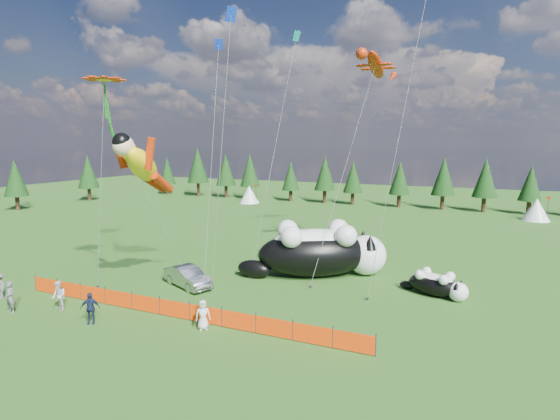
{
  "coord_description": "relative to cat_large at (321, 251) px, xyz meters",
  "views": [
    {
      "loc": [
        14.48,
        -21.51,
        9.47
      ],
      "look_at": [
        3.24,
        4.0,
        5.21
      ],
      "focal_mm": 28.0,
      "sensor_mm": 36.0,
      "label": 1
    }
  ],
  "objects": [
    {
      "name": "safety_fence",
      "position": [
        -4.87,
        -10.6,
        -1.36
      ],
      "size": [
        22.06,
        0.06,
        1.1
      ],
      "color": "#262626",
      "rests_on": "ground"
    },
    {
      "name": "cat_large",
      "position": [
        0.0,
        0.0,
        0.0
      ],
      "size": [
        9.98,
        7.28,
        3.93
      ],
      "rotation": [
        0.0,
        0.0,
        0.51
      ],
      "color": "black",
      "rests_on": "ground"
    },
    {
      "name": "diamond_kite_a",
      "position": [
        -7.51,
        -1.23,
        13.81
      ],
      "size": [
        2.36,
        5.77,
        17.59
      ],
      "color": "#0C2FC2",
      "rests_on": "ground"
    },
    {
      "name": "car",
      "position": [
        -7.35,
        -5.91,
        -1.19
      ],
      "size": [
        4.34,
        2.96,
        1.35
      ],
      "primitive_type": "imported",
      "rotation": [
        0.0,
        0.0,
        1.16
      ],
      "color": "#A4A4A9",
      "rests_on": "ground"
    },
    {
      "name": "spectator_d",
      "position": [
        -16.69,
        -12.4,
        -1.08
      ],
      "size": [
        1.11,
        0.74,
        1.58
      ],
      "primitive_type": "imported",
      "rotation": [
        0.0,
        0.0,
        -0.23
      ],
      "color": "#5E5E63",
      "rests_on": "ground"
    },
    {
      "name": "ground",
      "position": [
        -4.87,
        -7.6,
        -1.87
      ],
      "size": [
        160.0,
        160.0,
        0.0
      ],
      "primitive_type": "plane",
      "color": "#0E3A0A",
      "rests_on": "ground"
    },
    {
      "name": "diamond_kite_d",
      "position": [
        -3.17,
        2.47,
        14.59
      ],
      "size": [
        1.71,
        5.92,
        18.46
      ],
      "color": "#0B897B",
      "rests_on": "ground"
    },
    {
      "name": "flower_kite",
      "position": [
        -12.25,
        -7.34,
        11.49
      ],
      "size": [
        3.5,
        3.5,
        13.72
      ],
      "color": "#B42709",
      "rests_on": "ground"
    },
    {
      "name": "diamond_kite_c",
      "position": [
        -1.66,
        -9.65,
        12.9
      ],
      "size": [
        1.97,
        0.92,
        16.37
      ],
      "color": "#0C2FC2",
      "rests_on": "ground"
    },
    {
      "name": "spectator_e",
      "position": [
        -2.59,
        -11.23,
        -1.08
      ],
      "size": [
        0.9,
        0.88,
        1.56
      ],
      "primitive_type": "imported",
      "rotation": [
        0.0,
        0.0,
        0.73
      ],
      "color": "silver",
      "rests_on": "ground"
    },
    {
      "name": "superhero_kite",
      "position": [
        -9.55,
        -7.27,
        6.23
      ],
      "size": [
        6.18,
        6.4,
        10.56
      ],
      "color": "yellow",
      "rests_on": "ground"
    },
    {
      "name": "tree_line",
      "position": [
        -4.87,
        37.4,
        2.13
      ],
      "size": [
        90.0,
        4.0,
        8.0
      ],
      "primitive_type": null,
      "color": "black",
      "rests_on": "ground"
    },
    {
      "name": "spectator_b",
      "position": [
        -11.55,
        -12.4,
        -1.0
      ],
      "size": [
        0.96,
        0.75,
        1.73
      ],
      "primitive_type": "imported",
      "rotation": [
        0.0,
        0.0,
        -0.34
      ],
      "color": "silver",
      "rests_on": "ground"
    },
    {
      "name": "gecko_kite",
      "position": [
        2.13,
        6.62,
        13.71
      ],
      "size": [
        3.52,
        12.58,
        18.21
      ],
      "color": "#B42709",
      "rests_on": "ground"
    },
    {
      "name": "cat_small",
      "position": [
        8.0,
        -1.13,
        -1.11
      ],
      "size": [
        4.28,
        2.59,
        1.6
      ],
      "rotation": [
        0.0,
        0.0,
        -0.35
      ],
      "color": "black",
      "rests_on": "ground"
    },
    {
      "name": "spectator_a",
      "position": [
        -13.81,
        -13.71,
        -0.96
      ],
      "size": [
        0.69,
        0.48,
        1.81
      ],
      "primitive_type": "imported",
      "rotation": [
        0.0,
        0.0,
        -0.08
      ],
      "color": "#5E5E63",
      "rests_on": "ground"
    },
    {
      "name": "spectator_c",
      "position": [
        -8.49,
        -13.0,
        -1.02
      ],
      "size": [
        1.11,
        0.96,
        1.69
      ],
      "primitive_type": "imported",
      "rotation": [
        0.0,
        0.0,
        0.56
      ],
      "color": "#16203C",
      "rests_on": "ground"
    },
    {
      "name": "festival_tents",
      "position": [
        6.13,
        32.4,
        -0.47
      ],
      "size": [
        50.0,
        3.2,
        2.8
      ],
      "primitive_type": null,
      "color": "white",
      "rests_on": "ground"
    }
  ]
}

